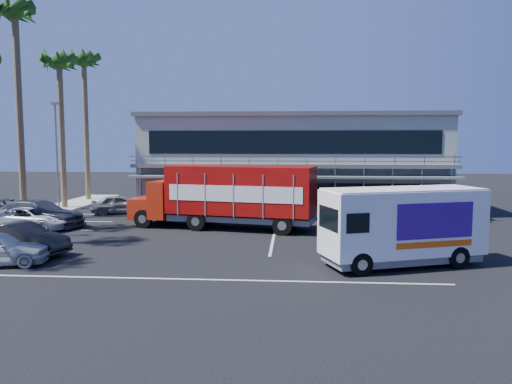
{
  "coord_description": "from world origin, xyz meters",
  "views": [
    {
      "loc": [
        3.02,
        -24.36,
        5.23
      ],
      "look_at": [
        0.89,
        4.6,
        2.3
      ],
      "focal_mm": 35.0,
      "sensor_mm": 36.0,
      "label": 1
    }
  ],
  "objects": [
    {
      "name": "palm_f",
      "position": [
        -15.1,
        18.5,
        11.47
      ],
      "size": [
        2.8,
        2.8,
        13.25
      ],
      "color": "brown",
      "rests_on": "ground"
    },
    {
      "name": "palm_d",
      "position": [
        -15.2,
        8.0,
        12.8
      ],
      "size": [
        2.8,
        2.8,
        14.75
      ],
      "color": "brown",
      "rests_on": "ground"
    },
    {
      "name": "ground",
      "position": [
        0.0,
        0.0,
        0.0
      ],
      "size": [
        120.0,
        120.0,
        0.0
      ],
      "primitive_type": "plane",
      "color": "black",
      "rests_on": "ground"
    },
    {
      "name": "parked_car_e",
      "position": [
        -9.5,
        10.8,
        0.7
      ],
      "size": [
        4.39,
        2.79,
        1.39
      ],
      "primitive_type": "imported",
      "rotation": [
        0.0,
        0.0,
        1.87
      ],
      "color": "slate",
      "rests_on": "ground"
    },
    {
      "name": "white_van",
      "position": [
        7.64,
        -3.25,
        1.75
      ],
      "size": [
        7.13,
        4.43,
        3.3
      ],
      "rotation": [
        0.0,
        0.0,
        0.34
      ],
      "color": "white",
      "rests_on": "ground"
    },
    {
      "name": "building",
      "position": [
        3.0,
        14.94,
        3.66
      ],
      "size": [
        22.4,
        12.0,
        7.3
      ],
      "color": "#949A8D",
      "rests_on": "ground"
    },
    {
      "name": "light_pole_far",
      "position": [
        -14.2,
        11.0,
        4.5
      ],
      "size": [
        0.5,
        0.25,
        8.09
      ],
      "color": "gray",
      "rests_on": "ground"
    },
    {
      "name": "parked_car_b",
      "position": [
        -9.5,
        -2.5,
        0.75
      ],
      "size": [
        4.78,
        2.66,
        1.49
      ],
      "primitive_type": "imported",
      "rotation": [
        0.0,
        0.0,
        1.32
      ],
      "color": "black",
      "rests_on": "ground"
    },
    {
      "name": "palm_e",
      "position": [
        -14.7,
        13.0,
        10.57
      ],
      "size": [
        2.8,
        2.8,
        12.25
      ],
      "color": "brown",
      "rests_on": "ground"
    },
    {
      "name": "parked_car_d",
      "position": [
        -12.5,
        4.85,
        0.84
      ],
      "size": [
        6.05,
        3.17,
        1.68
      ],
      "primitive_type": "imported",
      "rotation": [
        0.0,
        0.0,
        1.42
      ],
      "color": "#2B2F39",
      "rests_on": "ground"
    },
    {
      "name": "curb_strip",
      "position": [
        -15.0,
        6.0,
        0.08
      ],
      "size": [
        3.0,
        32.0,
        0.16
      ],
      "primitive_type": "cube",
      "color": "#A5A399",
      "rests_on": "ground"
    },
    {
      "name": "red_truck",
      "position": [
        -0.8,
        5.16,
        2.09
      ],
      "size": [
        11.57,
        4.82,
        3.8
      ],
      "rotation": [
        0.0,
        0.0,
        -0.2
      ],
      "color": "#A7220D",
      "rests_on": "ground"
    },
    {
      "name": "parked_car_c",
      "position": [
        -12.5,
        3.98,
        0.67
      ],
      "size": [
        4.99,
        2.64,
        1.34
      ],
      "primitive_type": "imported",
      "rotation": [
        0.0,
        0.0,
        1.48
      ],
      "color": "silver",
      "rests_on": "ground"
    }
  ]
}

